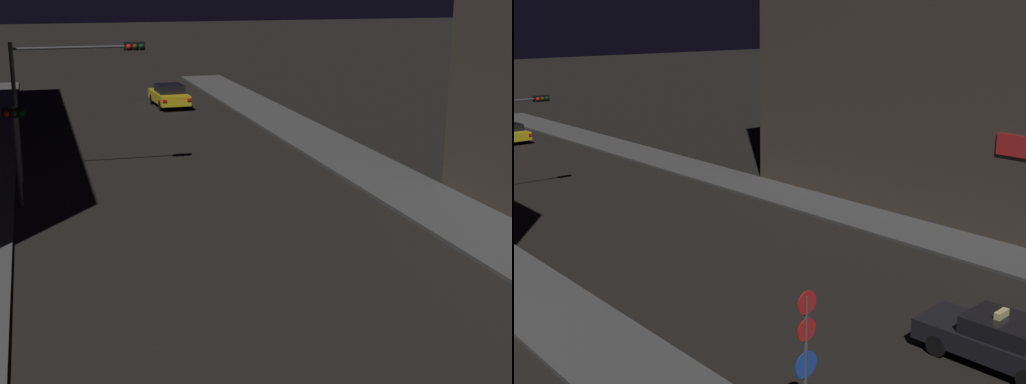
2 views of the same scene
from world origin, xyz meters
TOP-DOWN VIEW (x-y plane):
  - sidewalk_right at (7.91, 32.31)m, footprint 3.21×68.63m
  - far_car at (2.82, 52.46)m, footprint 1.97×4.52m
  - traffic_light_overhead at (-4.10, 35.56)m, footprint 5.12×0.41m
  - traffic_light_left_kerb at (-6.06, 32.30)m, footprint 0.80×0.41m

SIDE VIEW (x-z plane):
  - sidewalk_right at x=7.91m, z-range 0.00..0.12m
  - far_car at x=2.82m, z-range 0.02..1.44m
  - traffic_light_left_kerb at x=-6.06m, z-range 0.78..4.35m
  - traffic_light_overhead at x=-4.10m, z-range 1.25..6.70m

